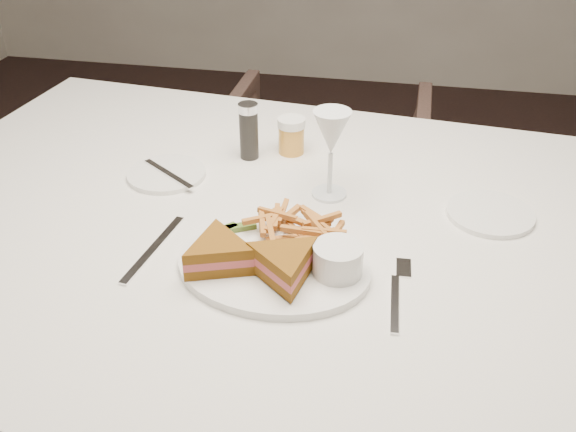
% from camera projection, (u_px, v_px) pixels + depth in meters
% --- Properties ---
extents(ground, '(5.00, 5.00, 0.00)m').
position_uv_depth(ground, '(332.00, 405.00, 1.76)').
color(ground, black).
rests_on(ground, ground).
extents(table, '(1.72, 1.24, 0.75)m').
position_uv_depth(table, '(292.00, 371.00, 1.37)').
color(table, silver).
rests_on(table, ground).
extents(chair_far, '(0.66, 0.62, 0.68)m').
position_uv_depth(chair_far, '(322.00, 182.00, 2.13)').
color(chair_far, '#45312A').
rests_on(chair_far, ground).
extents(table_setting, '(0.80, 0.67, 0.18)m').
position_uv_depth(table_setting, '(290.00, 220.00, 1.11)').
color(table_setting, white).
rests_on(table_setting, table).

